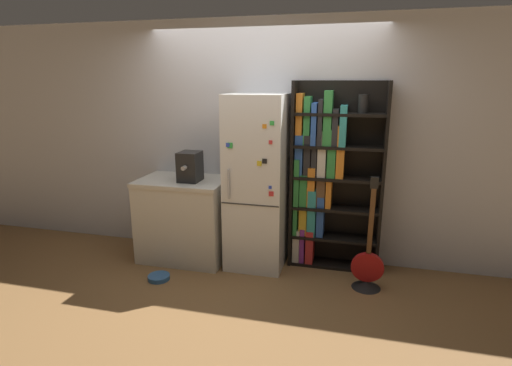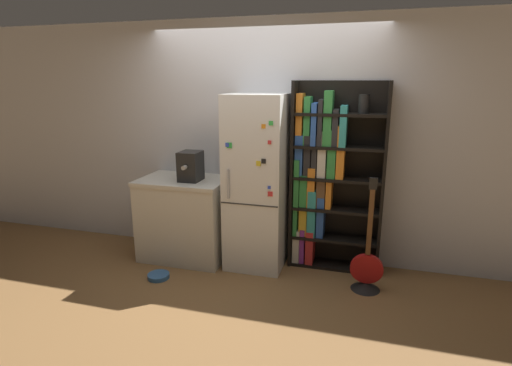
{
  "view_description": "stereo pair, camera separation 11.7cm",
  "coord_description": "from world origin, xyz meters",
  "px_view_note": "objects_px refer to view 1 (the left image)",
  "views": [
    {
      "loc": [
        0.99,
        -3.78,
        1.96
      ],
      "look_at": [
        -0.01,
        0.15,
        0.92
      ],
      "focal_mm": 28.0,
      "sensor_mm": 36.0,
      "label": 1
    },
    {
      "loc": [
        1.1,
        -3.74,
        1.96
      ],
      "look_at": [
        -0.01,
        0.15,
        0.92
      ],
      "focal_mm": 28.0,
      "sensor_mm": 36.0,
      "label": 2
    }
  ],
  "objects_px": {
    "espresso_machine": "(190,167)",
    "guitar": "(367,272)",
    "refrigerator": "(257,183)",
    "pet_bowl": "(159,277)",
    "bookshelf": "(325,176)"
  },
  "relations": [
    {
      "from": "espresso_machine",
      "to": "guitar",
      "type": "distance_m",
      "value": 2.09
    },
    {
      "from": "refrigerator",
      "to": "pet_bowl",
      "type": "distance_m",
      "value": 1.39
    },
    {
      "from": "refrigerator",
      "to": "bookshelf",
      "type": "height_order",
      "value": "bookshelf"
    },
    {
      "from": "guitar",
      "to": "bookshelf",
      "type": "bearing_deg",
      "value": 136.55
    },
    {
      "from": "bookshelf",
      "to": "pet_bowl",
      "type": "xyz_separation_m",
      "value": [
        -1.57,
        -0.79,
        -0.96
      ]
    },
    {
      "from": "bookshelf",
      "to": "espresso_machine",
      "type": "distance_m",
      "value": 1.43
    },
    {
      "from": "bookshelf",
      "to": "espresso_machine",
      "type": "xyz_separation_m",
      "value": [
        -1.41,
        -0.26,
        0.08
      ]
    },
    {
      "from": "espresso_machine",
      "to": "pet_bowl",
      "type": "relative_size",
      "value": 1.43
    },
    {
      "from": "bookshelf",
      "to": "guitar",
      "type": "bearing_deg",
      "value": -43.45
    },
    {
      "from": "bookshelf",
      "to": "guitar",
      "type": "relative_size",
      "value": 1.72
    },
    {
      "from": "refrigerator",
      "to": "guitar",
      "type": "xyz_separation_m",
      "value": [
        1.16,
        -0.27,
        -0.75
      ]
    },
    {
      "from": "refrigerator",
      "to": "pet_bowl",
      "type": "relative_size",
      "value": 8.28
    },
    {
      "from": "guitar",
      "to": "refrigerator",
      "type": "bearing_deg",
      "value": 166.93
    },
    {
      "from": "pet_bowl",
      "to": "guitar",
      "type": "bearing_deg",
      "value": 9.53
    },
    {
      "from": "espresso_machine",
      "to": "pet_bowl",
      "type": "bearing_deg",
      "value": -106.84
    }
  ]
}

